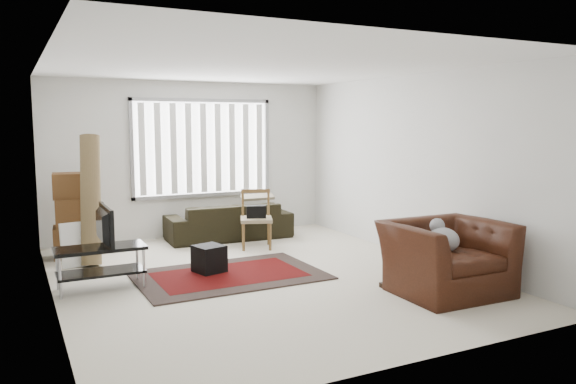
{
  "coord_description": "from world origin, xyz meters",
  "views": [
    {
      "loc": [
        -2.87,
        -6.54,
        2.0
      ],
      "look_at": [
        0.54,
        0.28,
        1.05
      ],
      "focal_mm": 35.0,
      "sensor_mm": 36.0,
      "label": 1
    }
  ],
  "objects_px": {
    "tv_stand": "(100,258)",
    "moving_boxes": "(71,218)",
    "sofa": "(229,215)",
    "side_chair": "(256,216)",
    "armchair": "(447,252)"
  },
  "relations": [
    {
      "from": "tv_stand",
      "to": "moving_boxes",
      "type": "bearing_deg",
      "value": 94.12
    },
    {
      "from": "sofa",
      "to": "side_chair",
      "type": "xyz_separation_m",
      "value": [
        0.15,
        -0.85,
        0.1
      ]
    },
    {
      "from": "sofa",
      "to": "armchair",
      "type": "height_order",
      "value": "armchair"
    },
    {
      "from": "tv_stand",
      "to": "side_chair",
      "type": "xyz_separation_m",
      "value": [
        2.57,
        1.26,
        0.13
      ]
    },
    {
      "from": "tv_stand",
      "to": "sofa",
      "type": "bearing_deg",
      "value": 41.04
    },
    {
      "from": "side_chair",
      "to": "moving_boxes",
      "type": "bearing_deg",
      "value": -172.03
    },
    {
      "from": "moving_boxes",
      "to": "sofa",
      "type": "xyz_separation_m",
      "value": [
        2.56,
        0.21,
        -0.18
      ]
    },
    {
      "from": "moving_boxes",
      "to": "armchair",
      "type": "relative_size",
      "value": 0.95
    },
    {
      "from": "moving_boxes",
      "to": "sofa",
      "type": "distance_m",
      "value": 2.58
    },
    {
      "from": "tv_stand",
      "to": "armchair",
      "type": "relative_size",
      "value": 0.79
    },
    {
      "from": "armchair",
      "to": "sofa",
      "type": "bearing_deg",
      "value": 107.37
    },
    {
      "from": "moving_boxes",
      "to": "tv_stand",
      "type": "bearing_deg",
      "value": -85.88
    },
    {
      "from": "tv_stand",
      "to": "sofa",
      "type": "xyz_separation_m",
      "value": [
        2.43,
        2.11,
        0.03
      ]
    },
    {
      "from": "tv_stand",
      "to": "side_chair",
      "type": "height_order",
      "value": "side_chair"
    },
    {
      "from": "tv_stand",
      "to": "side_chair",
      "type": "relative_size",
      "value": 1.14
    }
  ]
}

